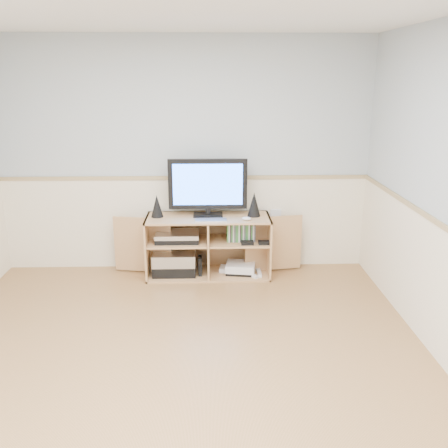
{
  "coord_description": "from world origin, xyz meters",
  "views": [
    {
      "loc": [
        0.26,
        -3.1,
        2.09
      ],
      "look_at": [
        0.39,
        1.2,
        0.8
      ],
      "focal_mm": 40.0,
      "sensor_mm": 36.0,
      "label": 1
    }
  ],
  "objects_px": {
    "monitor": "(208,186)",
    "keyboard": "(211,220)",
    "game_consoles": "(239,268)",
    "media_cabinet": "(208,244)"
  },
  "relations": [
    {
      "from": "monitor",
      "to": "keyboard",
      "type": "xyz_separation_m",
      "value": [
        0.03,
        -0.19,
        -0.32
      ]
    },
    {
      "from": "game_consoles",
      "to": "monitor",
      "type": "bearing_deg",
      "value": 169.82
    },
    {
      "from": "keyboard",
      "to": "game_consoles",
      "type": "distance_m",
      "value": 0.68
    },
    {
      "from": "media_cabinet",
      "to": "game_consoles",
      "type": "height_order",
      "value": "media_cabinet"
    },
    {
      "from": "media_cabinet",
      "to": "keyboard",
      "type": "bearing_deg",
      "value": -82.07
    },
    {
      "from": "monitor",
      "to": "keyboard",
      "type": "distance_m",
      "value": 0.37
    },
    {
      "from": "keyboard",
      "to": "game_consoles",
      "type": "xyz_separation_m",
      "value": [
        0.31,
        0.13,
        -0.59
      ]
    },
    {
      "from": "monitor",
      "to": "game_consoles",
      "type": "relative_size",
      "value": 1.8
    },
    {
      "from": "media_cabinet",
      "to": "monitor",
      "type": "distance_m",
      "value": 0.65
    },
    {
      "from": "monitor",
      "to": "game_consoles",
      "type": "bearing_deg",
      "value": -10.18
    }
  ]
}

